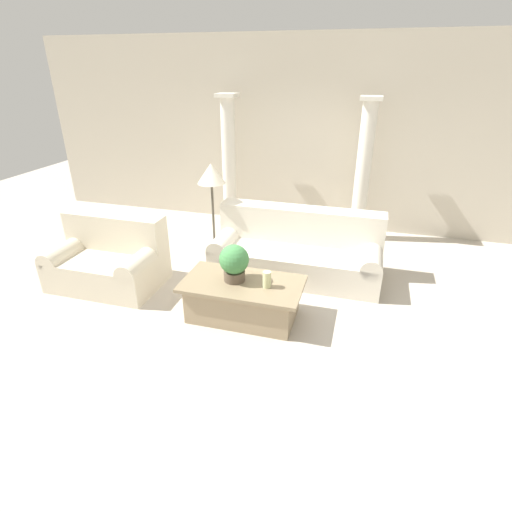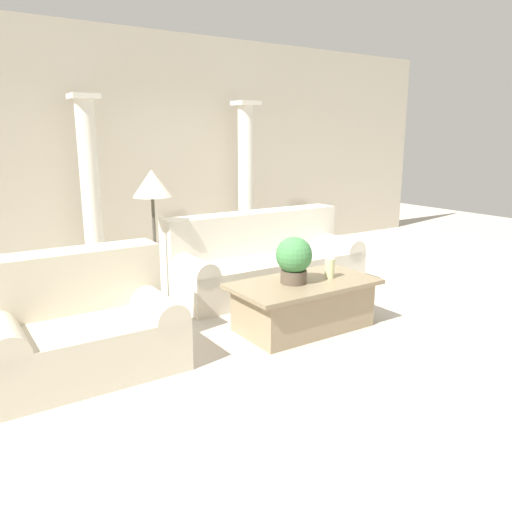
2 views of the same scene
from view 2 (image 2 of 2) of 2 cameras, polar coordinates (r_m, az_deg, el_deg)
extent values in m
plane|color=#BCB2A3|center=(5.30, 2.71, -6.31)|extent=(16.00, 16.00, 0.00)
cube|color=beige|center=(7.41, -10.15, 11.79)|extent=(10.00, 0.06, 3.20)
cube|color=beige|center=(5.93, 1.31, -1.99)|extent=(2.32, 0.92, 0.42)
cube|color=beige|center=(6.07, -0.27, 2.78)|extent=(2.32, 0.32, 0.49)
cylinder|color=beige|center=(5.38, -7.65, -1.36)|extent=(0.28, 0.92, 0.28)
cylinder|color=beige|center=(6.50, 8.73, 1.18)|extent=(0.28, 0.92, 0.28)
cube|color=beige|center=(4.16, -19.00, -9.64)|extent=(1.42, 0.92, 0.42)
cube|color=beige|center=(4.29, -20.48, -2.62)|extent=(1.42, 0.32, 0.49)
cylinder|color=beige|center=(4.00, -27.19, -8.05)|extent=(0.28, 0.92, 0.28)
cylinder|color=beige|center=(4.24, -11.77, -5.61)|extent=(0.28, 0.92, 0.28)
cube|color=#998466|center=(4.80, 5.43, -5.81)|extent=(1.22, 0.66, 0.42)
cube|color=#897759|center=(4.73, 5.49, -3.17)|extent=(1.39, 0.75, 0.04)
cylinder|color=brown|center=(4.66, 4.32, -2.35)|extent=(0.25, 0.25, 0.12)
sphere|color=#428447|center=(4.61, 4.36, 0.11)|extent=(0.34, 0.34, 0.34)
cylinder|color=beige|center=(4.86, 8.42, -1.37)|extent=(0.09, 0.09, 0.19)
cylinder|color=#4C473D|center=(5.59, -11.18, -5.32)|extent=(0.27, 0.27, 0.03)
cylinder|color=#4C473D|center=(5.43, -11.46, 0.59)|extent=(0.04, 0.04, 1.15)
cone|color=beige|center=(5.32, -11.82, 8.14)|extent=(0.40, 0.40, 0.28)
cylinder|color=silver|center=(6.62, -18.34, 6.94)|extent=(0.24, 0.24, 2.23)
cube|color=silver|center=(6.60, -19.11, 16.87)|extent=(0.33, 0.33, 0.06)
cylinder|color=silver|center=(7.54, -1.13, 8.34)|extent=(0.24, 0.24, 2.23)
cube|color=silver|center=(7.53, -1.17, 17.06)|extent=(0.33, 0.33, 0.06)
camera|label=1|loc=(4.22, 63.88, 19.00)|focal=28.00mm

